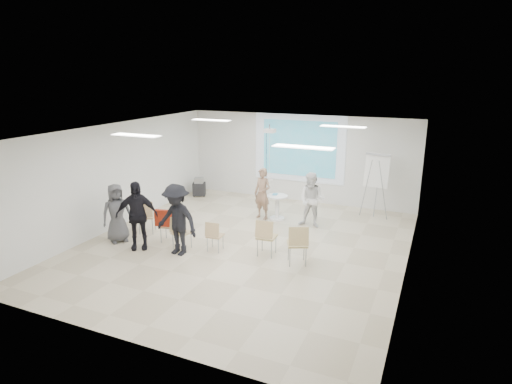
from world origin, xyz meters
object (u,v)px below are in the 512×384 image
at_px(audience_outer, 117,210).
at_px(chair_right_far, 298,242).
at_px(pedestal_table, 277,206).
at_px(chair_right_inner, 266,235).
at_px(audience_mid, 177,215).
at_px(chair_far_left, 146,214).
at_px(flipchart_easel, 377,171).
at_px(audience_left, 136,211).
at_px(chair_left_inner, 180,231).
at_px(chair_left_mid, 168,224).
at_px(av_cart, 199,187).
at_px(player_right, 312,197).
at_px(chair_center, 214,234).
at_px(laptop, 182,231).
at_px(player_left, 262,190).

bearing_deg(audience_outer, chair_right_far, -48.95).
distance_m(pedestal_table, chair_right_inner, 2.77).
bearing_deg(audience_mid, chair_right_inner, 26.87).
height_order(chair_far_left, flipchart_easel, flipchart_easel).
relative_size(audience_left, audience_mid, 1.00).
relative_size(pedestal_table, chair_right_inner, 0.83).
xyz_separation_m(chair_left_inner, audience_mid, (0.10, -0.24, 0.50)).
distance_m(chair_far_left, audience_left, 1.14).
relative_size(chair_left_mid, av_cart, 1.31).
bearing_deg(player_right, chair_left_mid, -137.54).
distance_m(chair_far_left, chair_center, 2.36).
xyz_separation_m(player_right, audience_mid, (-2.47, -3.20, 0.12)).
relative_size(player_right, chair_center, 2.25).
distance_m(chair_far_left, laptop, 1.58).
relative_size(chair_left_mid, audience_outer, 0.50).
relative_size(chair_far_left, laptop, 3.02).
bearing_deg(laptop, chair_left_inner, 92.04).
height_order(audience_mid, flipchart_easel, flipchart_easel).
height_order(chair_center, audience_outer, audience_outer).
height_order(chair_left_inner, chair_right_far, chair_right_far).
bearing_deg(laptop, chair_right_inner, -159.49).
height_order(chair_right_inner, audience_outer, audience_outer).
height_order(chair_center, audience_left, audience_left).
bearing_deg(chair_left_mid, flipchart_easel, 29.81).
bearing_deg(audience_left, flipchart_easel, 12.89).
height_order(chair_left_inner, av_cart, chair_left_inner).
xyz_separation_m(player_left, chair_far_left, (-2.46, -2.49, -0.33)).
bearing_deg(audience_outer, pedestal_table, -9.07).
relative_size(chair_left_mid, chair_right_inner, 0.93).
relative_size(player_right, laptop, 5.64).
bearing_deg(player_left, chair_right_inner, -50.94).
bearing_deg(player_right, av_cart, 164.16).
bearing_deg(player_right, laptop, -129.77).
bearing_deg(pedestal_table, audience_mid, -111.24).
xyz_separation_m(chair_left_inner, laptop, (0.01, 0.09, -0.05)).
bearing_deg(chair_center, audience_mid, -151.86).
distance_m(player_left, audience_mid, 3.44).
xyz_separation_m(player_right, chair_far_left, (-4.06, -2.37, -0.33)).
relative_size(chair_left_mid, chair_left_inner, 1.03).
xyz_separation_m(chair_right_inner, chair_right_far, (0.87, -0.17, 0.02)).
bearing_deg(chair_left_inner, chair_center, 25.99).
bearing_deg(player_right, chair_left_inner, -128.99).
relative_size(player_right, chair_right_far, 1.81).
bearing_deg(chair_far_left, player_right, 5.43).
height_order(chair_center, chair_right_far, chair_right_far).
distance_m(pedestal_table, chair_right_far, 3.26).
height_order(chair_right_inner, av_cart, chair_right_inner).
bearing_deg(av_cart, audience_outer, -110.79).
xyz_separation_m(player_right, chair_right_inner, (-0.43, -2.46, -0.33)).
bearing_deg(chair_center, player_left, 82.32).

